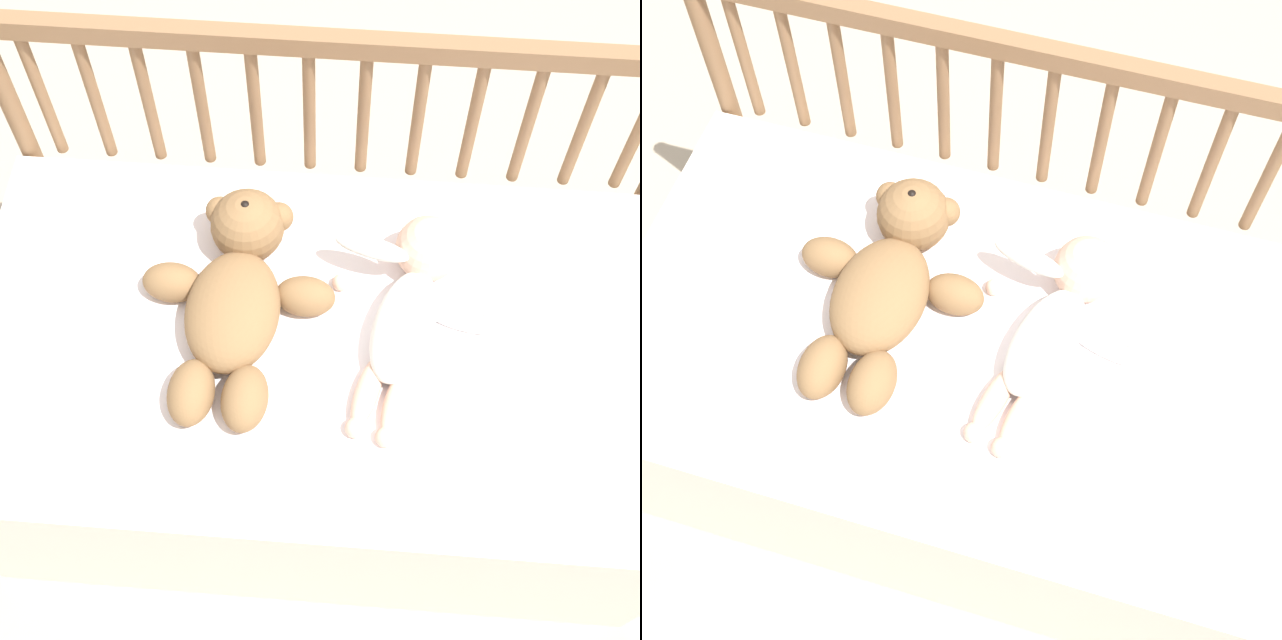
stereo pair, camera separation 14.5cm
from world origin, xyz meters
The scene contains 6 objects.
ground_plane centered at (0.00, 0.00, 0.00)m, with size 12.00×12.00×0.00m, color tan.
crib_mattress centered at (0.00, 0.00, 0.22)m, with size 1.21×0.69×0.44m.
crib_rail centered at (0.00, 0.37, 0.55)m, with size 1.21×0.04×0.77m.
blanket centered at (0.00, 0.02, 0.45)m, with size 0.81×0.54×0.01m.
teddy_bear centered at (-0.14, 0.05, 0.49)m, with size 0.33×0.43×0.13m.
baby centered at (0.15, 0.06, 0.49)m, with size 0.30×0.41×0.11m.
Camera 1 is at (0.05, -0.69, 1.78)m, focal length 50.00 mm.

